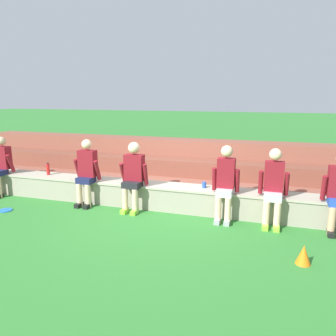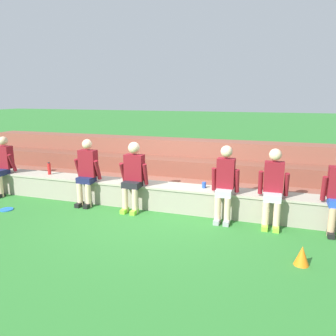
# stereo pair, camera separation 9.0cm
# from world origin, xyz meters

# --- Properties ---
(ground_plane) EXTENTS (80.00, 80.00, 0.00)m
(ground_plane) POSITION_xyz_m (0.00, 0.00, 0.00)
(ground_plane) COLOR #2D752D
(stone_seating_wall) EXTENTS (9.65, 0.54, 0.48)m
(stone_seating_wall) POSITION_xyz_m (0.00, 0.25, 0.26)
(stone_seating_wall) COLOR gray
(stone_seating_wall) RESTS_ON ground
(brick_bleachers) EXTENTS (11.45, 1.88, 1.13)m
(brick_bleachers) POSITION_xyz_m (0.00, 1.80, 0.44)
(brick_bleachers) COLOR brown
(brick_bleachers) RESTS_ON ground
(person_far_left) EXTENTS (0.50, 0.55, 1.31)m
(person_far_left) POSITION_xyz_m (-3.70, 0.01, 0.69)
(person_far_left) COLOR #DBAD89
(person_far_left) RESTS_ON ground
(person_left_of_center) EXTENTS (0.54, 0.46, 1.35)m
(person_left_of_center) POSITION_xyz_m (-1.51, -0.02, 0.71)
(person_left_of_center) COLOR beige
(person_left_of_center) RESTS_ON ground
(person_center) EXTENTS (0.55, 0.50, 1.34)m
(person_center) POSITION_xyz_m (-0.48, -0.03, 0.72)
(person_center) COLOR beige
(person_center) RESTS_ON ground
(person_right_of_center) EXTENTS (0.49, 0.49, 1.35)m
(person_right_of_center) POSITION_xyz_m (1.29, -0.02, 0.71)
(person_right_of_center) COLOR beige
(person_right_of_center) RESTS_ON ground
(person_far_right) EXTENTS (0.50, 0.54, 1.33)m
(person_far_right) POSITION_xyz_m (2.10, 0.00, 0.70)
(person_far_right) COLOR beige
(person_far_right) RESTS_ON ground
(water_bottle_near_right) EXTENTS (0.07, 0.07, 0.27)m
(water_bottle_near_right) POSITION_xyz_m (-2.66, 0.27, 0.61)
(water_bottle_near_right) COLOR red
(water_bottle_near_right) RESTS_ON stone_seating_wall
(plastic_cup_left_end) EXTENTS (0.08, 0.08, 0.11)m
(plastic_cup_left_end) POSITION_xyz_m (0.85, 0.28, 0.54)
(plastic_cup_left_end) COLOR blue
(plastic_cup_left_end) RESTS_ON stone_seating_wall
(frisbee) EXTENTS (0.25, 0.25, 0.02)m
(frisbee) POSITION_xyz_m (-2.85, -0.85, 0.01)
(frisbee) COLOR blue
(frisbee) RESTS_ON ground
(sports_cone) EXTENTS (0.20, 0.20, 0.27)m
(sports_cone) POSITION_xyz_m (2.53, -1.31, 0.13)
(sports_cone) COLOR orange
(sports_cone) RESTS_ON ground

